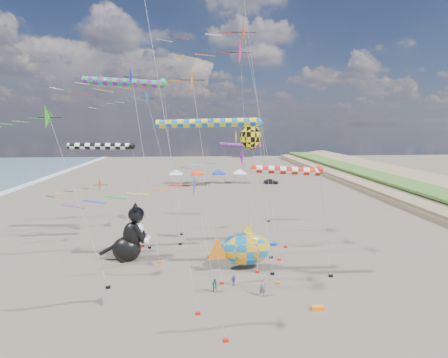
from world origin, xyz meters
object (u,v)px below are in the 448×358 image
at_px(cat_inflatable, 129,232).
at_px(child_green, 215,286).
at_px(fish_inflatable, 245,249).
at_px(child_blue, 234,280).
at_px(person_adult, 263,287).
at_px(parked_car, 271,181).

height_order(cat_inflatable, child_green, cat_inflatable).
distance_m(cat_inflatable, fish_inflatable, 11.91).
xyz_separation_m(cat_inflatable, child_blue, (10.00, -6.66, -2.49)).
bearing_deg(child_green, fish_inflatable, 81.87).
relative_size(fish_inflatable, person_adult, 4.36).
relative_size(child_green, child_blue, 1.31).
bearing_deg(parked_car, cat_inflatable, 163.06).
bearing_deg(person_adult, parked_car, 81.08).
xyz_separation_m(cat_inflatable, fish_inflatable, (11.41, -3.29, -0.93)).
relative_size(cat_inflatable, parked_car, 1.67).
distance_m(fish_inflatable, person_adult, 5.66).
relative_size(cat_inflatable, child_blue, 6.38).
height_order(cat_inflatable, fish_inflatable, cat_inflatable).
bearing_deg(cat_inflatable, child_green, -45.47).
distance_m(cat_inflatable, child_blue, 12.27).
relative_size(cat_inflatable, fish_inflatable, 0.90).
bearing_deg(person_adult, cat_inflatable, 147.79).
distance_m(child_green, parked_car, 54.43).
relative_size(child_blue, parked_car, 0.26).
distance_m(fish_inflatable, parked_car, 49.21).
relative_size(cat_inflatable, person_adult, 3.94).
distance_m(person_adult, child_green, 3.93).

